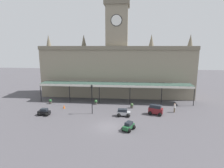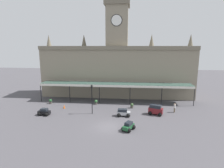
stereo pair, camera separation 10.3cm
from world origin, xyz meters
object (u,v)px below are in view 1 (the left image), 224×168
(car_silver_estate, at_px, (123,113))
(victorian_lamppost, at_px, (92,96))
(car_green_sedan, at_px, (129,127))
(pedestrian_beside_cars, at_px, (175,107))
(car_black_sedan, at_px, (44,112))
(planter_near_kerb, at_px, (96,102))
(planter_by_canopy, at_px, (50,101))
(car_maroon_van, at_px, (156,110))
(traffic_cone, at_px, (64,107))
(planter_forecourt_centre, at_px, (132,106))

(car_silver_estate, xyz_separation_m, victorian_lamppost, (-5.50, 0.71, 2.66))
(car_green_sedan, relative_size, car_silver_estate, 0.99)
(pedestrian_beside_cars, bearing_deg, car_black_sedan, -171.15)
(planter_near_kerb, bearing_deg, pedestrian_beside_cars, -12.34)
(car_silver_estate, relative_size, planter_by_canopy, 2.38)
(car_black_sedan, distance_m, planter_near_kerb, 10.33)
(car_maroon_van, relative_size, car_silver_estate, 1.13)
(car_black_sedan, xyz_separation_m, planter_by_canopy, (-1.62, 6.37, -0.01))
(traffic_cone, bearing_deg, car_black_sedan, -119.92)
(car_black_sedan, bearing_deg, victorian_lamppost, 10.30)
(car_silver_estate, xyz_separation_m, planter_near_kerb, (-5.80, 6.01, -0.07))
(car_maroon_van, xyz_separation_m, victorian_lamppost, (-11.01, -0.53, 2.41))
(planter_forecourt_centre, bearing_deg, planter_near_kerb, 167.71)
(car_black_sedan, xyz_separation_m, car_green_sedan, (14.51, -4.51, 0.00))
(car_green_sedan, height_order, planter_near_kerb, car_green_sedan)
(car_maroon_van, distance_m, traffic_cone, 17.03)
(car_black_sedan, relative_size, traffic_cone, 3.02)
(car_black_sedan, xyz_separation_m, pedestrian_beside_cars, (22.65, 3.52, 0.41))
(planter_forecourt_centre, distance_m, planter_by_canopy, 16.73)
(car_maroon_van, bearing_deg, pedestrian_beside_cars, 23.34)
(traffic_cone, height_order, planter_forecourt_centre, planter_forecourt_centre)
(victorian_lamppost, distance_m, traffic_cone, 6.98)
(car_black_sedan, height_order, car_green_sedan, same)
(car_black_sedan, relative_size, planter_near_kerb, 2.20)
(pedestrian_beside_cars, distance_m, planter_near_kerb, 15.20)
(car_green_sedan, height_order, traffic_cone, car_green_sedan)
(planter_by_canopy, height_order, planter_near_kerb, same)
(victorian_lamppost, bearing_deg, planter_by_canopy, 153.25)
(victorian_lamppost, bearing_deg, car_green_sedan, -43.02)
(planter_by_canopy, bearing_deg, car_black_sedan, -75.72)
(car_silver_estate, height_order, pedestrian_beside_cars, pedestrian_beside_cars)
(car_green_sedan, distance_m, planter_by_canopy, 19.46)
(car_maroon_van, xyz_separation_m, planter_by_canopy, (-20.73, 4.37, -0.32))
(planter_forecourt_centre, distance_m, planter_near_kerb, 7.43)
(car_black_sedan, distance_m, traffic_cone, 4.37)
(victorian_lamppost, relative_size, planter_by_canopy, 5.44)
(planter_forecourt_centre, height_order, planter_by_canopy, same)
(car_black_sedan, bearing_deg, planter_by_canopy, 104.28)
(car_green_sedan, relative_size, traffic_cone, 3.22)
(car_green_sedan, xyz_separation_m, planter_forecourt_centre, (0.56, 9.70, -0.01))
(car_maroon_van, relative_size, traffic_cone, 3.69)
(car_silver_estate, distance_m, pedestrian_beside_cars, 9.46)
(car_green_sedan, relative_size, planter_by_canopy, 2.34)
(pedestrian_beside_cars, distance_m, victorian_lamppost, 14.87)
(car_silver_estate, distance_m, traffic_cone, 11.82)
(planter_forecourt_centre, relative_size, planter_by_canopy, 1.00)
(pedestrian_beside_cars, height_order, planter_forecourt_centre, pedestrian_beside_cars)
(victorian_lamppost, xyz_separation_m, planter_forecourt_centre, (6.96, 3.72, -2.73))
(car_green_sedan, xyz_separation_m, traffic_cone, (-12.33, 8.29, -0.15))
(car_black_sedan, relative_size, planter_forecourt_centre, 2.20)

